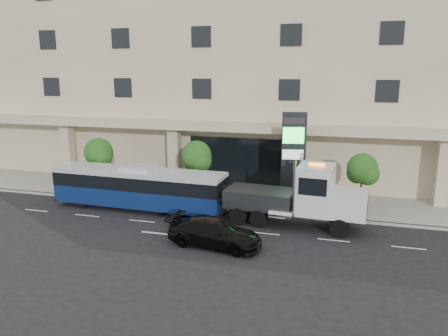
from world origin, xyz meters
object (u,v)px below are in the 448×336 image
(city_bus, at_px, (139,187))
(signage_pylon, at_px, (293,159))
(black_sedan, at_px, (215,233))
(tow_truck, at_px, (301,198))

(city_bus, xyz_separation_m, signage_pylon, (10.18, 3.12, 1.90))
(black_sedan, height_order, signage_pylon, signage_pylon)
(tow_truck, xyz_separation_m, signage_pylon, (-0.97, 3.62, 1.64))
(black_sedan, bearing_deg, city_bus, 62.66)
(black_sedan, bearing_deg, tow_truck, -36.41)
(tow_truck, height_order, black_sedan, tow_truck)
(black_sedan, distance_m, signage_pylon, 9.03)
(city_bus, bearing_deg, tow_truck, -0.67)
(signage_pylon, bearing_deg, tow_truck, -85.44)
(signage_pylon, bearing_deg, black_sedan, -122.60)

